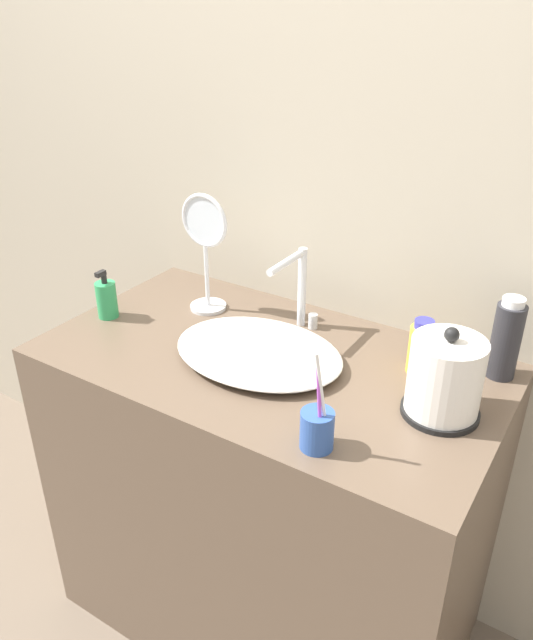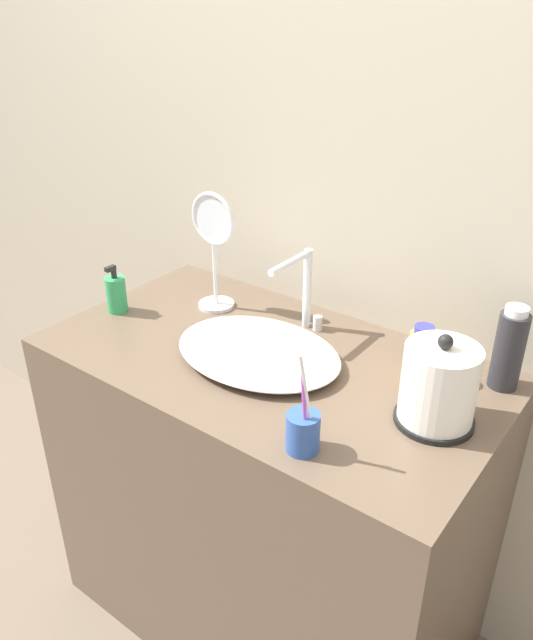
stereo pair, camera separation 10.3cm
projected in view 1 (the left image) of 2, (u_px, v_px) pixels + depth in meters
name	position (u px, v px, depth m)	size (l,w,h in m)	color
wall_back	(339.00, 160.00, 1.54)	(6.00, 0.04, 2.60)	#ADA38E
vanity_counter	(268.00, 499.00, 1.69)	(1.10, 0.61, 0.90)	brown
sink_basin	(258.00, 351.00, 1.47)	(0.42, 0.31, 0.04)	silver
faucet	(299.00, 285.00, 1.56)	(0.06, 0.17, 0.21)	silver
electric_kettle	(444.00, 381.00, 1.25)	(0.16, 0.16, 0.20)	black
toothbrush_cup	(317.00, 429.00, 1.17)	(0.07, 0.07, 0.22)	#2D519E
lotion_bottle	(107.00, 299.00, 1.65)	(0.05, 0.05, 0.13)	#2D9956
shampoo_bottle	(506.00, 339.00, 1.37)	(0.06, 0.06, 0.19)	#28282D
mouthwash_bottle	(421.00, 348.00, 1.40)	(0.06, 0.06, 0.13)	gold
vanity_mirror	(205.00, 244.00, 1.63)	(0.14, 0.10, 0.32)	silver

